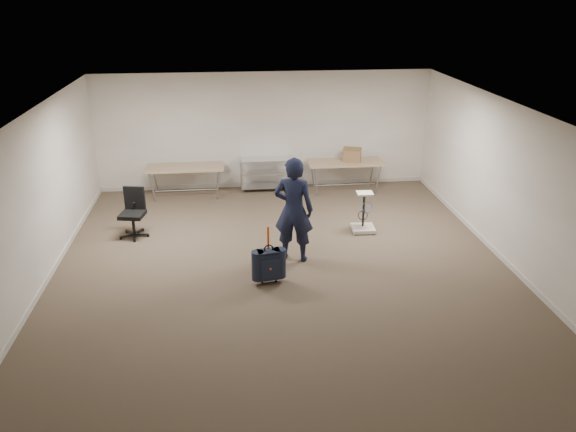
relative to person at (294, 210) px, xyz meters
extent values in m
plane|color=#433628|center=(-0.23, -0.39, -0.96)|extent=(9.00, 9.00, 0.00)
plane|color=beige|center=(-0.23, 4.11, 0.44)|extent=(8.00, 0.00, 8.00)
plane|color=beige|center=(-0.23, -4.89, 0.44)|extent=(8.00, 0.00, 8.00)
plane|color=beige|center=(-4.23, -0.39, 0.44)|extent=(0.00, 9.00, 9.00)
plane|color=beige|center=(3.77, -0.39, 0.44)|extent=(0.00, 9.00, 9.00)
plane|color=silver|center=(-0.23, -0.39, 1.84)|extent=(8.00, 8.00, 0.00)
cube|color=beige|center=(-0.23, 4.10, -0.91)|extent=(8.00, 0.02, 0.10)
cube|color=beige|center=(-4.22, -0.39, -0.91)|extent=(0.02, 9.00, 0.10)
cube|color=beige|center=(3.76, -0.39, -0.91)|extent=(0.02, 9.00, 0.10)
cube|color=tan|center=(-2.13, 3.56, -0.25)|extent=(1.80, 0.75, 0.03)
cylinder|color=gray|center=(-2.13, 3.56, -0.81)|extent=(1.50, 0.02, 0.02)
cylinder|color=gray|center=(-2.88, 3.26, -0.62)|extent=(0.13, 0.04, 0.69)
cylinder|color=gray|center=(-1.38, 3.26, -0.62)|extent=(0.13, 0.04, 0.69)
cylinder|color=gray|center=(-2.88, 3.86, -0.62)|extent=(0.13, 0.04, 0.69)
cylinder|color=gray|center=(-1.38, 3.86, -0.62)|extent=(0.13, 0.04, 0.69)
cube|color=tan|center=(1.67, 3.56, -0.25)|extent=(1.80, 0.75, 0.03)
cylinder|color=gray|center=(1.67, 3.56, -0.81)|extent=(1.50, 0.02, 0.02)
cylinder|color=gray|center=(0.92, 3.26, -0.62)|extent=(0.13, 0.04, 0.69)
cylinder|color=gray|center=(2.42, 3.26, -0.62)|extent=(0.13, 0.04, 0.69)
cylinder|color=gray|center=(0.92, 3.86, -0.62)|extent=(0.13, 0.04, 0.69)
cylinder|color=gray|center=(2.42, 3.86, -0.62)|extent=(0.13, 0.04, 0.69)
cylinder|color=silver|center=(-0.83, 3.59, -0.56)|extent=(0.02, 0.02, 0.80)
cylinder|color=silver|center=(0.37, 3.59, -0.56)|extent=(0.02, 0.02, 0.80)
cylinder|color=silver|center=(-0.83, 4.04, -0.56)|extent=(0.02, 0.02, 0.80)
cylinder|color=silver|center=(0.37, 4.04, -0.56)|extent=(0.02, 0.02, 0.80)
cube|color=silver|center=(-0.23, 3.81, -0.86)|extent=(1.20, 0.45, 0.02)
cube|color=silver|center=(-0.23, 3.81, -0.51)|extent=(1.20, 0.45, 0.02)
cube|color=silver|center=(-0.23, 3.81, -0.18)|extent=(1.20, 0.45, 0.01)
imported|color=black|center=(0.00, 0.00, 0.00)|extent=(0.80, 0.64, 1.93)
cube|color=black|center=(-0.51, -0.85, -0.61)|extent=(0.40, 0.27, 0.51)
cube|color=black|center=(-0.52, -0.84, -0.88)|extent=(0.35, 0.20, 0.03)
cylinder|color=black|center=(-0.63, -0.87, -0.93)|extent=(0.04, 0.07, 0.07)
cylinder|color=black|center=(-0.40, -0.84, -0.93)|extent=(0.04, 0.07, 0.07)
torus|color=black|center=(-0.51, -0.85, -0.33)|extent=(0.16, 0.05, 0.16)
cube|color=#F24B0C|center=(-0.52, -0.84, -0.14)|extent=(0.03, 0.01, 0.39)
cylinder|color=black|center=(-3.04, 1.34, -0.92)|extent=(0.59, 0.59, 0.09)
cylinder|color=black|center=(-3.04, 1.34, -0.72)|extent=(0.06, 0.06, 0.39)
cube|color=black|center=(-3.04, 1.34, -0.50)|extent=(0.53, 0.53, 0.08)
cube|color=black|center=(-3.00, 1.55, -0.23)|extent=(0.42, 0.13, 0.47)
cube|color=beige|center=(1.56, 1.11, -0.91)|extent=(0.47, 0.47, 0.07)
cylinder|color=black|center=(1.38, 0.92, -0.95)|extent=(0.05, 0.05, 0.04)
cylinder|color=black|center=(1.56, 1.15, -0.51)|extent=(0.05, 0.05, 0.72)
cube|color=beige|center=(1.56, 1.11, -0.15)|extent=(0.33, 0.29, 0.04)
torus|color=blue|center=(1.60, 1.03, -0.42)|extent=(0.24, 0.10, 0.22)
cube|color=#A27C4B|center=(1.83, 3.59, -0.08)|extent=(0.50, 0.43, 0.31)
camera|label=1|loc=(-1.09, -9.14, 3.66)|focal=35.00mm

